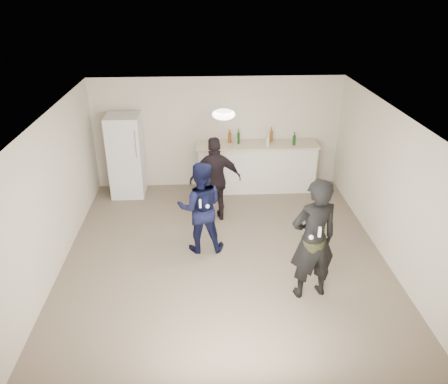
{
  "coord_description": "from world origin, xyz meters",
  "views": [
    {
      "loc": [
        -0.34,
        -6.33,
        4.35
      ],
      "look_at": [
        0.0,
        0.2,
        1.15
      ],
      "focal_mm": 35.0,
      "sensor_mm": 36.0,
      "label": 1
    }
  ],
  "objects_px": {
    "shaker": "(235,142)",
    "woman": "(313,240)",
    "fridge": "(126,156)",
    "counter": "(256,168)",
    "spectator": "(215,180)",
    "man": "(200,207)"
  },
  "relations": [
    {
      "from": "shaker",
      "to": "woman",
      "type": "xyz_separation_m",
      "value": [
        0.85,
        -3.65,
        -0.21
      ]
    },
    {
      "from": "woman",
      "to": "fridge",
      "type": "bearing_deg",
      "value": -60.37
    },
    {
      "from": "shaker",
      "to": "woman",
      "type": "distance_m",
      "value": 3.76
    },
    {
      "from": "counter",
      "to": "spectator",
      "type": "relative_size",
      "value": 1.52
    },
    {
      "from": "spectator",
      "to": "counter",
      "type": "bearing_deg",
      "value": -131.52
    },
    {
      "from": "counter",
      "to": "fridge",
      "type": "xyz_separation_m",
      "value": [
        -2.86,
        -0.07,
        0.38
      ]
    },
    {
      "from": "man",
      "to": "woman",
      "type": "distance_m",
      "value": 2.11
    },
    {
      "from": "shaker",
      "to": "spectator",
      "type": "bearing_deg",
      "value": -111.02
    },
    {
      "from": "fridge",
      "to": "spectator",
      "type": "relative_size",
      "value": 1.05
    },
    {
      "from": "fridge",
      "to": "spectator",
      "type": "bearing_deg",
      "value": -33.52
    },
    {
      "from": "fridge",
      "to": "spectator",
      "type": "height_order",
      "value": "fridge"
    },
    {
      "from": "spectator",
      "to": "man",
      "type": "bearing_deg",
      "value": 69.2
    },
    {
      "from": "fridge",
      "to": "woman",
      "type": "relative_size",
      "value": 0.93
    },
    {
      "from": "shaker",
      "to": "fridge",
      "type": "bearing_deg",
      "value": 179.86
    },
    {
      "from": "counter",
      "to": "shaker",
      "type": "distance_m",
      "value": 0.81
    },
    {
      "from": "shaker",
      "to": "spectator",
      "type": "relative_size",
      "value": 0.1
    },
    {
      "from": "counter",
      "to": "woman",
      "type": "relative_size",
      "value": 1.35
    },
    {
      "from": "man",
      "to": "spectator",
      "type": "xyz_separation_m",
      "value": [
        0.29,
        1.07,
        0.03
      ]
    },
    {
      "from": "fridge",
      "to": "woman",
      "type": "distance_m",
      "value": 4.88
    },
    {
      "from": "counter",
      "to": "shaker",
      "type": "relative_size",
      "value": 15.29
    },
    {
      "from": "woman",
      "to": "shaker",
      "type": "bearing_deg",
      "value": -88.63
    },
    {
      "from": "counter",
      "to": "woman",
      "type": "distance_m",
      "value": 3.77
    }
  ]
}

